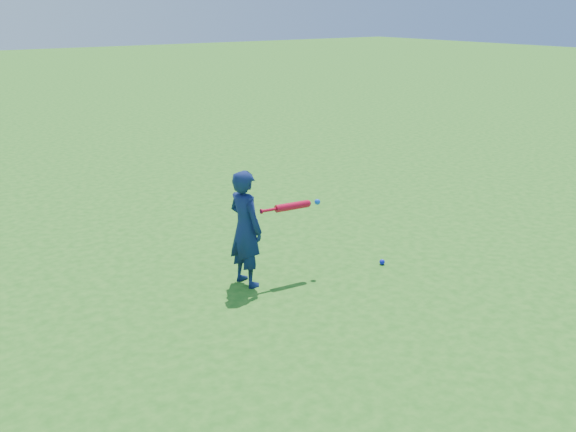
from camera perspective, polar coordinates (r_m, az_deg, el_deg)
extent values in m
plane|color=#236818|center=(6.93, -8.08, -5.65)|extent=(80.00, 80.00, 0.00)
imported|color=#111D4F|center=(6.57, -3.80, -1.11)|extent=(0.34, 0.47, 1.23)
sphere|color=#0C14D5|center=(7.32, 8.36, -4.06)|extent=(0.06, 0.06, 0.06)
cylinder|color=red|center=(6.54, -2.39, 0.42)|extent=(0.02, 0.06, 0.05)
cylinder|color=red|center=(6.58, -1.69, 0.53)|extent=(0.18, 0.05, 0.03)
cylinder|color=red|center=(6.71, 0.35, 0.88)|extent=(0.38, 0.12, 0.08)
sphere|color=red|center=(6.80, 1.73, 1.11)|extent=(0.08, 0.08, 0.08)
sphere|color=blue|center=(6.86, 2.63, 1.26)|extent=(0.06, 0.06, 0.06)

